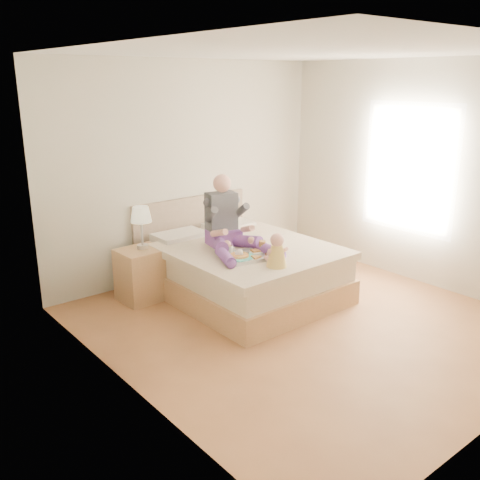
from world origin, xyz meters
TOP-DOWN VIEW (x-y plane):
  - room at (0.08, 0.01)m, footprint 4.02×4.22m
  - bed at (0.00, 1.08)m, footprint 1.70×2.18m
  - nightstand at (-1.00, 1.63)m, footprint 0.51×0.46m
  - lamp at (-0.96, 1.65)m, footprint 0.24×0.24m
  - adult at (-0.18, 1.06)m, footprint 0.73×1.08m
  - tray at (-0.24, 0.63)m, footprint 0.58×0.50m
  - baby at (-0.20, 0.23)m, footprint 0.25×0.32m

SIDE VIEW (x-z plane):
  - nightstand at x=-1.00m, z-range 0.00..0.61m
  - bed at x=0.00m, z-range -0.18..0.82m
  - tray at x=-0.24m, z-range 0.57..0.72m
  - baby at x=-0.20m, z-range 0.58..0.93m
  - adult at x=-0.18m, z-range 0.43..1.28m
  - lamp at x=-0.96m, z-range 0.73..1.22m
  - room at x=0.08m, z-range 0.15..2.87m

